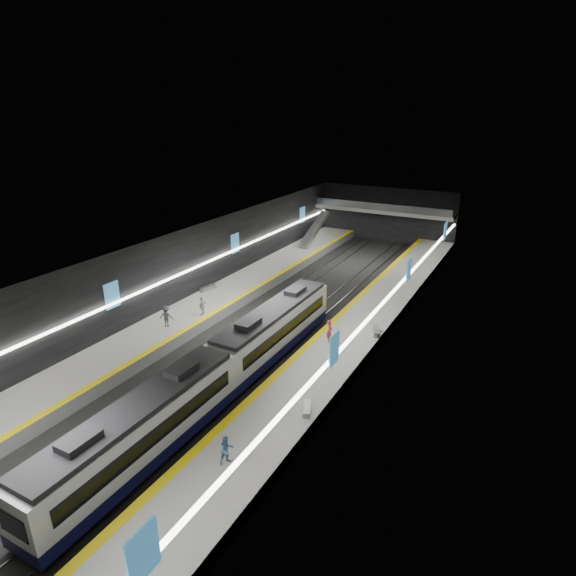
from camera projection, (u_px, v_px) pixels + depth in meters
The scene contains 25 objects.
ground at pixel (266, 332), 43.40m from camera, with size 70.00×70.00×0.00m, color black.
ceiling at pixel (264, 246), 40.54m from camera, with size 20.00×70.00×0.04m, color beige.
wall_left at pixel (176, 273), 46.40m from camera, with size 0.04×70.00×8.00m, color black.
wall_right at pixel (375, 312), 37.55m from camera, with size 0.04×70.00×8.00m, color black.
wall_back at pixel (387, 215), 70.77m from camera, with size 20.00×0.04×8.00m, color black.
platform_left at pixel (199, 311), 46.54m from camera, with size 5.00×70.00×1.00m, color slate.
tile_surface_left at pixel (199, 306), 46.36m from camera, with size 5.00×70.00×0.02m, color #9D9D98.
tactile_strip_left at pixel (218, 310), 45.38m from camera, with size 0.60×70.00×0.02m, color yellow.
platform_right at pixel (343, 345), 39.91m from camera, with size 5.00×70.00×1.00m, color slate.
tile_surface_right at pixel (344, 340), 39.73m from camera, with size 5.00×70.00×0.02m, color #9D9D98.
tactile_strip_right at pixel (320, 334), 40.70m from camera, with size 0.60×70.00×0.02m, color yellow.
rails at pixel (266, 331), 43.38m from camera, with size 6.52×70.00×0.12m.
train at pixel (220, 369), 32.97m from camera, with size 2.69×30.04×3.60m.
ad_posters at pixel (271, 282), 42.62m from camera, with size 19.94×53.50×2.20m.
cove_light_left at pixel (178, 275), 46.38m from camera, with size 0.25×68.60×0.12m, color white.
cove_light_right at pixel (373, 314), 37.71m from camera, with size 0.25×68.60×0.12m, color white.
mezzanine_bridge at pixel (383, 210), 68.69m from camera, with size 20.00×3.00×1.50m.
escalator at pixel (315, 229), 67.07m from camera, with size 1.20×8.00×0.60m, color #99999E.
bench_left_far at pixel (208, 288), 50.31m from camera, with size 0.51×1.85×0.45m, color #99999E.
bench_right_near at pixel (307, 409), 30.39m from camera, with size 0.44×1.60×0.39m, color #99999E.
bench_right_far at pixel (376, 331), 40.71m from camera, with size 0.50×1.81×0.44m, color #99999E.
passenger_right_a at pixel (330, 331), 39.13m from camera, with size 0.69×0.45×1.90m, color #BC4655.
passenger_right_b at pixel (227, 450), 25.80m from camera, with size 0.83×0.64×1.70m, color teal.
passenger_left_a at pixel (202, 306), 44.11m from camera, with size 1.05×0.44×1.79m, color beige.
passenger_left_b at pixel (166, 316), 41.78m from camera, with size 1.24×0.71×1.92m, color #47464F.
Camera 1 is at (20.28, -33.52, 19.21)m, focal length 30.00 mm.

